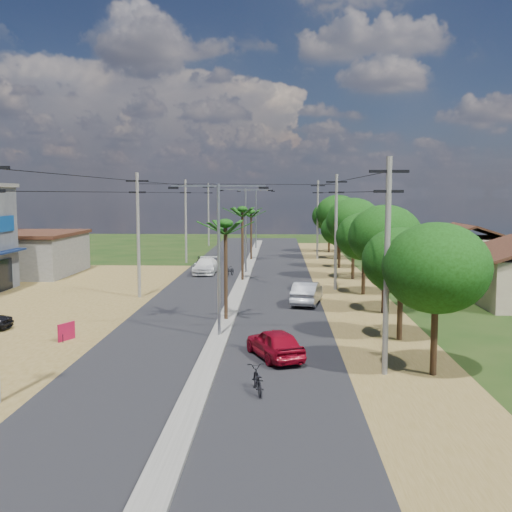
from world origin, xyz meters
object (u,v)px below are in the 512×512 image
(car_red_near, at_px, (275,344))
(car_silver_mid, at_px, (307,293))
(car_white_far, at_px, (206,266))
(moto_rider_east, at_px, (257,381))
(roadside_sign, at_px, (66,332))

(car_red_near, height_order, car_silver_mid, car_silver_mid)
(car_red_near, bearing_deg, car_white_far, -99.24)
(moto_rider_east, height_order, roadside_sign, moto_rider_east)
(car_silver_mid, bearing_deg, car_red_near, 91.89)
(roadside_sign, bearing_deg, car_white_far, 105.97)
(moto_rider_east, distance_m, roadside_sign, 12.63)
(car_white_far, bearing_deg, car_silver_mid, -58.50)
(roadside_sign, bearing_deg, moto_rider_east, -12.54)
(car_red_near, relative_size, moto_rider_east, 2.20)
(moto_rider_east, relative_size, roadside_sign, 1.69)
(car_silver_mid, xyz_separation_m, moto_rider_east, (-2.71, -18.34, -0.28))
(car_white_far, xyz_separation_m, roadside_sign, (-4.01, -25.75, -0.24))
(roadside_sign, bearing_deg, car_red_near, 9.52)
(car_red_near, relative_size, car_silver_mid, 0.87)
(car_silver_mid, distance_m, car_white_far, 17.43)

